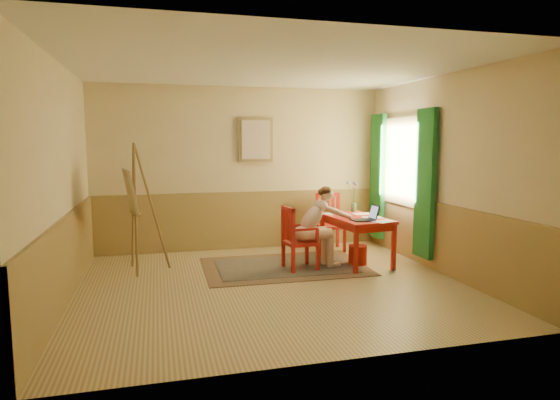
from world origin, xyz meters
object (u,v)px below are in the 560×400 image
object	(u,v)px
table	(356,223)
chair_back	(330,222)
easel	(133,196)
figure	(317,223)
laptop	(366,217)
chair_left	(297,238)

from	to	relation	value
table	chair_back	xyz separation A→B (m)	(-0.06, 0.98, -0.14)
chair_back	easel	bearing A→B (deg)	-169.06
figure	table	bearing A→B (deg)	10.06
laptop	figure	bearing A→B (deg)	163.12
chair_left	chair_back	xyz separation A→B (m)	(0.93, 1.14, 0.02)
chair_left	chair_back	bearing A→B (deg)	50.81
chair_left	easel	xyz separation A→B (m)	(-2.28, 0.52, 0.63)
chair_back	easel	size ratio (longest dim) A/B	0.53
easel	chair_back	bearing A→B (deg)	10.94
table	chair_left	bearing A→B (deg)	-170.66
chair_back	easel	world-z (taller)	easel
chair_back	laptop	size ratio (longest dim) A/B	2.52
table	chair_back	bearing A→B (deg)	93.67
easel	figure	bearing A→B (deg)	-10.44
figure	laptop	bearing A→B (deg)	-16.88
chair_back	chair_left	bearing A→B (deg)	-129.19
table	figure	size ratio (longest dim) A/B	1.04
laptop	easel	distance (m)	3.38
laptop	chair_back	bearing A→B (deg)	93.27
chair_left	laptop	size ratio (longest dim) A/B	2.43
laptop	easel	size ratio (longest dim) A/B	0.21
chair_left	figure	distance (m)	0.37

